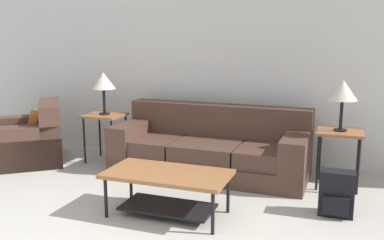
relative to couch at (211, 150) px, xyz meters
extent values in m
cube|color=silver|center=(0.05, 0.67, 1.01)|extent=(9.13, 0.06, 2.60)
cube|color=#4C3328|center=(0.00, -0.05, -0.18)|extent=(2.38, 0.98, 0.22)
cube|color=#4C3328|center=(-0.79, -0.06, 0.03)|extent=(0.78, 0.86, 0.20)
cube|color=#4C3328|center=(0.00, -0.07, 0.03)|extent=(0.78, 0.86, 0.20)
cube|color=#4C3328|center=(0.79, -0.09, 0.03)|extent=(0.78, 0.86, 0.20)
cube|color=#4C3328|center=(0.00, 0.29, 0.33)|extent=(2.37, 0.30, 0.40)
cube|color=#4C3328|center=(-1.04, -0.04, 0.00)|extent=(0.30, 0.95, 0.58)
cube|color=#4C3328|center=(1.04, -0.07, 0.00)|extent=(0.30, 0.95, 0.58)
cube|color=#4C3328|center=(-2.52, -0.41, -0.09)|extent=(1.40, 1.41, 0.40)
cube|color=#4C3328|center=(-2.24, -0.19, 0.31)|extent=(0.84, 0.97, 0.40)
cube|color=#4C3328|center=(-2.75, -0.10, -0.01)|extent=(0.92, 0.80, 0.56)
cube|color=#4C3328|center=(-2.28, -0.71, -0.01)|extent=(0.92, 0.80, 0.56)
cube|color=orange|center=(-2.42, -0.33, 0.21)|extent=(0.36, 0.38, 0.36)
cube|color=#935B33|center=(0.01, -1.37, 0.11)|extent=(1.16, 0.62, 0.04)
cylinder|color=black|center=(-0.51, -1.62, -0.10)|extent=(0.03, 0.03, 0.39)
cylinder|color=black|center=(0.53, -1.62, -0.10)|extent=(0.03, 0.03, 0.39)
cylinder|color=black|center=(-0.51, -1.13, -0.10)|extent=(0.03, 0.03, 0.39)
cylinder|color=black|center=(0.53, -1.13, -0.10)|extent=(0.03, 0.03, 0.39)
cube|color=black|center=(0.01, -1.37, -0.21)|extent=(0.87, 0.43, 0.02)
cube|color=#935B33|center=(-1.50, 0.01, 0.34)|extent=(0.50, 0.46, 0.03)
cylinder|color=black|center=(-1.71, -0.18, 0.01)|extent=(0.03, 0.03, 0.62)
cylinder|color=black|center=(-1.29, -0.18, 0.01)|extent=(0.03, 0.03, 0.62)
cylinder|color=black|center=(-1.71, 0.20, 0.01)|extent=(0.03, 0.03, 0.62)
cylinder|color=black|center=(-1.29, 0.20, 0.01)|extent=(0.03, 0.03, 0.62)
cube|color=#935B33|center=(1.49, 0.01, 0.34)|extent=(0.50, 0.46, 0.03)
cylinder|color=black|center=(1.29, -0.18, 0.01)|extent=(0.03, 0.03, 0.62)
cylinder|color=black|center=(1.70, -0.18, 0.01)|extent=(0.03, 0.03, 0.62)
cylinder|color=black|center=(1.29, 0.20, 0.01)|extent=(0.03, 0.03, 0.62)
cylinder|color=black|center=(1.70, 0.20, 0.01)|extent=(0.03, 0.03, 0.62)
cylinder|color=black|center=(-1.50, 0.01, 0.36)|extent=(0.14, 0.14, 0.02)
cylinder|color=black|center=(-1.50, 0.01, 0.53)|extent=(0.04, 0.04, 0.32)
cone|color=beige|center=(-1.50, 0.01, 0.80)|extent=(0.32, 0.32, 0.22)
cylinder|color=black|center=(1.49, 0.01, 0.36)|extent=(0.14, 0.14, 0.02)
cylinder|color=black|center=(1.49, 0.01, 0.53)|extent=(0.04, 0.04, 0.32)
cone|color=beige|center=(1.49, 0.01, 0.80)|extent=(0.32, 0.32, 0.22)
cube|color=black|center=(1.51, -0.83, -0.08)|extent=(0.32, 0.18, 0.43)
cube|color=black|center=(1.51, -0.94, -0.16)|extent=(0.24, 0.05, 0.17)
cylinder|color=black|center=(1.42, -0.72, -0.05)|extent=(0.02, 0.02, 0.33)
cylinder|color=black|center=(1.59, -0.72, -0.05)|extent=(0.02, 0.02, 0.33)
camera|label=1|loc=(1.53, -4.89, 1.38)|focal=40.00mm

